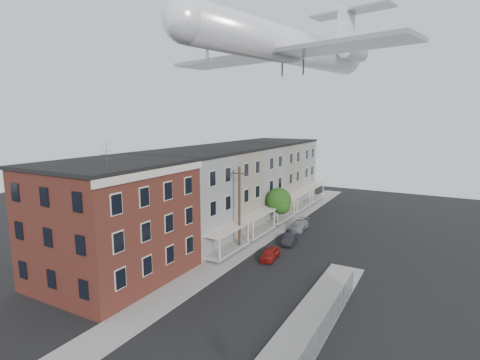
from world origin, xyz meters
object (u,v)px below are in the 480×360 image
object	(u,v)px
utility_pole	(239,208)
car_near	(270,254)
street_tree	(279,202)
car_mid	(290,239)
car_far	(299,225)
airplane	(291,46)

from	to	relation	value
utility_pole	car_near	world-z (taller)	utility_pole
street_tree	car_mid	world-z (taller)	street_tree
car_near	car_far	world-z (taller)	car_far
car_near	car_far	xyz separation A→B (m)	(-0.89, 10.78, 0.03)
street_tree	car_far	distance (m)	3.86
car_far	car_mid	bearing A→B (deg)	-84.04
street_tree	car_mid	bearing A→B (deg)	-56.18
utility_pole	car_far	size ratio (longest dim) A/B	2.16
utility_pole	airplane	world-z (taller)	airplane
car_near	airplane	xyz separation A→B (m)	(-0.76, 6.34, 20.87)
car_mid	car_far	distance (m)	5.56
car_far	airplane	world-z (taller)	airplane
utility_pole	car_far	xyz separation A→B (m)	(2.91, 10.23, -4.07)
street_tree	airplane	xyz separation A→B (m)	(2.71, -4.14, 18.00)
utility_pole	car_far	world-z (taller)	utility_pole
street_tree	car_mid	xyz separation A→B (m)	(3.47, -5.18, -2.88)
utility_pole	car_mid	bearing A→B (deg)	51.28
utility_pole	airplane	bearing A→B (deg)	62.30
car_near	car_mid	world-z (taller)	car_near
utility_pole	street_tree	xyz separation A→B (m)	(0.33, 9.92, -1.22)
utility_pole	car_mid	world-z (taller)	utility_pole
car_near	car_far	size ratio (longest dim) A/B	0.81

